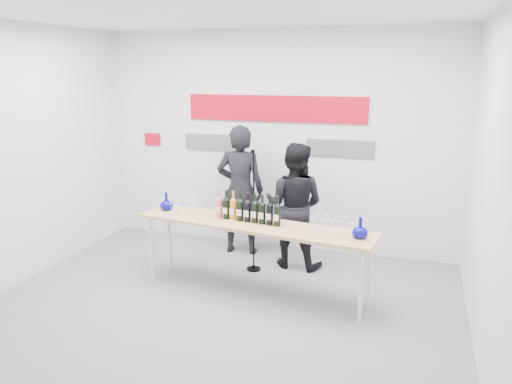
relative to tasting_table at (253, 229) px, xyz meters
The scene contains 12 objects.
ground 0.88m from the tasting_table, 119.45° to the right, with size 5.00×5.00×0.00m, color slate.
back_wall 1.79m from the tasting_table, 97.76° to the left, with size 5.00×0.04×3.00m, color silver.
signage 1.92m from the tasting_table, 99.87° to the left, with size 3.38×0.02×0.79m.
tasting_table is the anchor object (origin of this frame).
wine_bottles 0.24m from the tasting_table, 150.55° to the left, with size 0.80×0.18×0.33m.
decanter_left 1.19m from the tasting_table, behind, with size 0.16×0.16×0.21m, color #07067D, non-canonical shape.
decanter_right 1.19m from the tasting_table, ahead, with size 0.16×0.16×0.21m, color #07067D, non-canonical shape.
glasses_left 0.90m from the tasting_table, behind, with size 0.38×0.26×0.18m.
glasses_right 0.91m from the tasting_table, ahead, with size 0.46×0.28×0.18m.
presenter_left 1.32m from the tasting_table, 116.17° to the left, with size 0.64×0.42×1.76m, color black.
presenter_right 0.95m from the tasting_table, 75.81° to the left, with size 0.78×0.60×1.60m, color black.
mic_stand 0.70m from the tasting_table, 108.03° to the left, with size 0.18×0.18×1.55m.
Camera 1 is at (1.89, -4.59, 2.47)m, focal length 35.00 mm.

